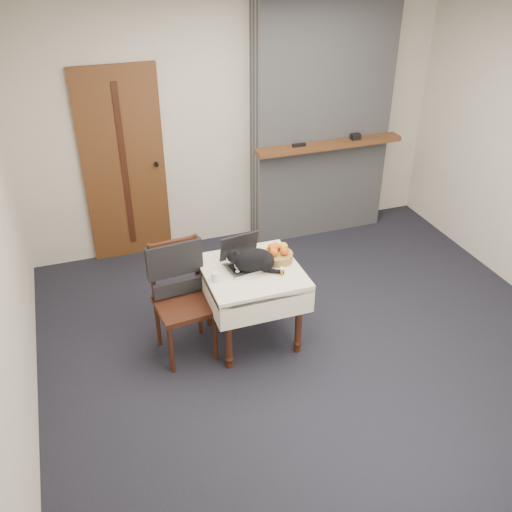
% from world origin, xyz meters
% --- Properties ---
extents(ground, '(4.50, 4.50, 0.00)m').
position_xyz_m(ground, '(0.00, 0.00, 0.00)').
color(ground, black).
rests_on(ground, ground).
extents(room_shell, '(4.52, 4.01, 2.61)m').
position_xyz_m(room_shell, '(0.00, 0.46, 1.76)').
color(room_shell, beige).
rests_on(room_shell, ground).
extents(door, '(0.82, 0.10, 2.00)m').
position_xyz_m(door, '(-1.20, 1.97, 1.00)').
color(door, brown).
rests_on(door, ground).
extents(chimney, '(1.62, 0.48, 2.60)m').
position_xyz_m(chimney, '(0.90, 1.85, 1.30)').
color(chimney, gray).
rests_on(chimney, ground).
extents(side_table, '(0.78, 0.78, 0.70)m').
position_xyz_m(side_table, '(-0.46, 0.17, 0.59)').
color(side_table, '#391E0F').
rests_on(side_table, ground).
extents(laptop, '(0.37, 0.33, 0.25)m').
position_xyz_m(laptop, '(-0.50, 0.26, 0.76)').
color(laptop, '#B7B7BC').
rests_on(laptop, side_table).
extents(cat, '(0.44, 0.27, 0.22)m').
position_xyz_m(cat, '(-0.45, 0.15, 0.80)').
color(cat, black).
rests_on(cat, side_table).
extents(cream_jar, '(0.07, 0.07, 0.07)m').
position_xyz_m(cream_jar, '(-0.78, 0.11, 0.74)').
color(cream_jar, silver).
rests_on(cream_jar, side_table).
extents(pill_bottle, '(0.03, 0.03, 0.07)m').
position_xyz_m(pill_bottle, '(-0.26, 0.01, 0.74)').
color(pill_bottle, '#A45C14').
rests_on(pill_bottle, side_table).
extents(fruit_basket, '(0.25, 0.25, 0.14)m').
position_xyz_m(fruit_basket, '(-0.21, 0.23, 0.76)').
color(fruit_basket, olive).
rests_on(fruit_basket, side_table).
extents(desk_clutter, '(0.15, 0.07, 0.01)m').
position_xyz_m(desk_clutter, '(-0.27, 0.23, 0.70)').
color(desk_clutter, black).
rests_on(desk_clutter, side_table).
extents(chair, '(0.49, 0.48, 0.99)m').
position_xyz_m(chair, '(-1.04, 0.27, 0.63)').
color(chair, '#391E0F').
rests_on(chair, ground).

